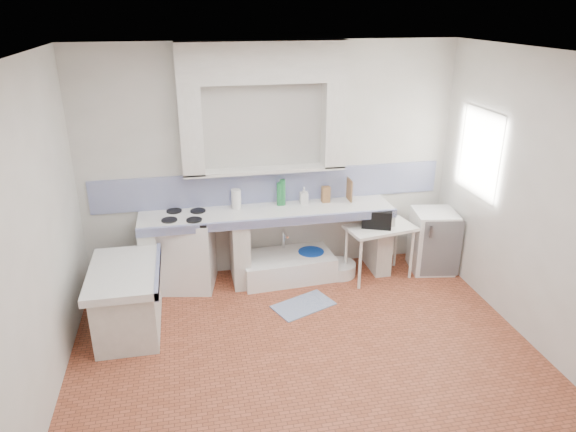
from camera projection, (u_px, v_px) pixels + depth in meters
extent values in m
plane|color=#A04E33|center=(309.00, 361.00, 4.98)|extent=(4.50, 4.50, 0.00)
plane|color=silver|center=(314.00, 56.00, 3.93)|extent=(4.50, 4.50, 0.00)
plane|color=silver|center=(271.00, 162.00, 6.27)|extent=(4.50, 0.00, 4.50)
plane|color=silver|center=(406.00, 379.00, 2.64)|extent=(4.50, 0.00, 4.50)
plane|color=silver|center=(29.00, 249.00, 4.04)|extent=(0.00, 4.50, 4.50)
plane|color=silver|center=(545.00, 208.00, 4.87)|extent=(0.00, 4.50, 4.50)
cube|color=silver|center=(263.00, 62.00, 5.70)|extent=(1.90, 0.25, 0.45)
cube|color=#3D2113|center=(494.00, 153.00, 5.92)|extent=(0.35, 0.86, 1.06)
cube|color=white|center=(487.00, 120.00, 5.75)|extent=(0.01, 0.84, 0.24)
cube|color=white|center=(268.00, 214.00, 6.18)|extent=(3.00, 0.60, 0.08)
cube|color=navy|center=(272.00, 223.00, 5.93)|extent=(3.00, 0.04, 0.10)
cube|color=silver|center=(150.00, 258.00, 6.09)|extent=(0.20, 0.55, 0.82)
cube|color=silver|center=(240.00, 250.00, 6.29)|extent=(0.20, 0.55, 0.82)
cube|color=silver|center=(377.00, 238.00, 6.61)|extent=(0.20, 0.55, 0.82)
cube|color=white|center=(124.00, 273.00, 5.24)|extent=(0.70, 1.10, 0.08)
cube|color=silver|center=(128.00, 303.00, 5.37)|extent=(0.60, 1.00, 0.62)
cube|color=navy|center=(158.00, 270.00, 5.30)|extent=(0.04, 1.10, 0.10)
cube|color=navy|center=(272.00, 186.00, 6.37)|extent=(4.27, 0.03, 0.40)
cube|color=white|center=(187.00, 252.00, 6.19)|extent=(0.72, 0.70, 0.87)
cube|color=white|center=(287.00, 267.00, 6.48)|extent=(1.16, 0.68, 0.27)
cube|color=white|center=(379.00, 252.00, 6.41)|extent=(0.88, 0.59, 0.04)
cube|color=white|center=(433.00, 241.00, 6.59)|extent=(0.58, 0.58, 0.78)
cylinder|color=#B0201C|center=(269.00, 271.00, 6.41)|extent=(0.31, 0.31, 0.26)
cylinder|color=#C36323|center=(290.00, 270.00, 6.40)|extent=(0.32, 0.32, 0.27)
cylinder|color=#093CB5|center=(311.00, 262.00, 6.56)|extent=(0.42, 0.42, 0.30)
cylinder|color=white|center=(339.00, 269.00, 6.55)|extent=(0.48, 0.48, 0.16)
cylinder|color=silver|center=(279.00, 261.00, 6.62)|extent=(0.08, 0.08, 0.28)
cylinder|color=silver|center=(294.00, 259.00, 6.65)|extent=(0.09, 0.09, 0.29)
cube|color=black|center=(377.00, 218.00, 6.23)|extent=(0.40, 0.32, 0.22)
cylinder|color=#1E7438|center=(279.00, 194.00, 6.28)|extent=(0.08, 0.08, 0.28)
cylinder|color=#1E7438|center=(283.00, 192.00, 6.28)|extent=(0.09, 0.09, 0.32)
cube|color=#8F6039|center=(326.00, 194.00, 6.40)|extent=(0.10, 0.08, 0.20)
cube|color=#8F6039|center=(349.00, 190.00, 6.45)|extent=(0.02, 0.20, 0.27)
cylinder|color=white|center=(236.00, 199.00, 6.20)|extent=(0.12, 0.12, 0.23)
imported|color=white|center=(304.00, 195.00, 6.35)|extent=(0.10, 0.10, 0.21)
cube|color=#324986|center=(303.00, 305.00, 5.90)|extent=(0.76, 0.61, 0.01)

